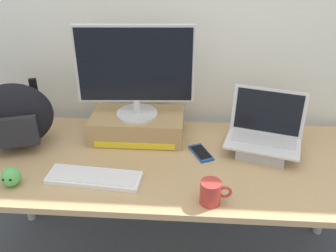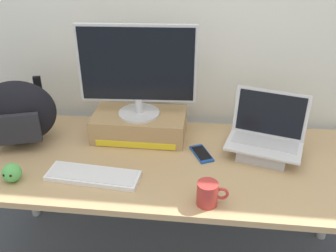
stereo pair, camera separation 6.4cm
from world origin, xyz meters
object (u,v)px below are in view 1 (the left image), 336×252
object	(u,v)px
toner_box_yellow	(138,126)
messenger_backpack	(14,116)
coffee_mug	(211,192)
open_laptop	(263,141)
cell_phone	(201,153)
desktop_monitor	(135,71)
external_keyboard	(94,178)
plush_toy	(11,177)

from	to	relation	value
toner_box_yellow	messenger_backpack	xyz separation A→B (m)	(-0.57, -0.13, 0.10)
toner_box_yellow	coffee_mug	bearing A→B (deg)	-53.91
toner_box_yellow	open_laptop	size ratio (longest dim) A/B	1.19
cell_phone	open_laptop	bearing A→B (deg)	-17.50
open_laptop	messenger_backpack	bearing A→B (deg)	-163.73
toner_box_yellow	coffee_mug	size ratio (longest dim) A/B	3.68
desktop_monitor	cell_phone	distance (m)	0.50
external_keyboard	plush_toy	bearing A→B (deg)	-165.73
messenger_backpack	plush_toy	bearing A→B (deg)	-90.29
external_keyboard	coffee_mug	bearing A→B (deg)	-8.20
messenger_backpack	plush_toy	world-z (taller)	messenger_backpack
desktop_monitor	coffee_mug	size ratio (longest dim) A/B	4.45
toner_box_yellow	coffee_mug	xyz separation A→B (m)	(0.36, -0.49, -0.01)
plush_toy	coffee_mug	bearing A→B (deg)	-3.89
toner_box_yellow	coffee_mug	world-z (taller)	toner_box_yellow
toner_box_yellow	open_laptop	xyz separation A→B (m)	(0.62, -0.10, -0.00)
desktop_monitor	coffee_mug	xyz separation A→B (m)	(0.36, -0.49, -0.31)
messenger_backpack	cell_phone	size ratio (longest dim) A/B	2.49
coffee_mug	desktop_monitor	bearing A→B (deg)	126.15
toner_box_yellow	messenger_backpack	size ratio (longest dim) A/B	1.14
external_keyboard	coffee_mug	distance (m)	0.51
external_keyboard	coffee_mug	world-z (taller)	coffee_mug
toner_box_yellow	desktop_monitor	world-z (taller)	desktop_monitor
plush_toy	open_laptop	bearing A→B (deg)	16.85
toner_box_yellow	coffee_mug	distance (m)	0.61
open_laptop	messenger_backpack	world-z (taller)	messenger_backpack
toner_box_yellow	plush_toy	world-z (taller)	toner_box_yellow
toner_box_yellow	cell_phone	size ratio (longest dim) A/B	2.84
desktop_monitor	open_laptop	size ratio (longest dim) A/B	1.43
plush_toy	messenger_backpack	bearing A→B (deg)	107.65
toner_box_yellow	plush_toy	distance (m)	0.65
external_keyboard	desktop_monitor	bearing A→B (deg)	74.37
toner_box_yellow	external_keyboard	bearing A→B (deg)	-110.22
open_laptop	external_keyboard	bearing A→B (deg)	-144.88
desktop_monitor	open_laptop	bearing A→B (deg)	-13.05
messenger_backpack	cell_phone	xyz separation A→B (m)	(0.90, -0.02, -0.16)
messenger_backpack	plush_toy	xyz separation A→B (m)	(0.10, -0.31, -0.12)
cell_phone	plush_toy	xyz separation A→B (m)	(-0.80, -0.29, 0.04)
toner_box_yellow	cell_phone	distance (m)	0.36
desktop_monitor	external_keyboard	world-z (taller)	desktop_monitor
cell_phone	coffee_mug	bearing A→B (deg)	-109.68
coffee_mug	plush_toy	distance (m)	0.84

